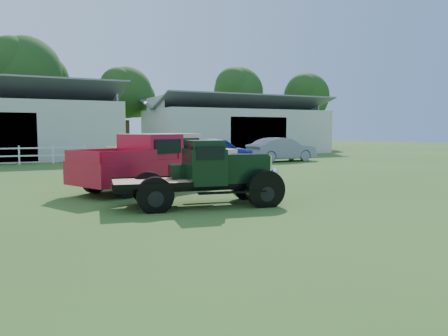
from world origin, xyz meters
name	(u,v)px	position (x,y,z in m)	size (l,w,h in m)	color
ground	(237,210)	(0.00, 0.00, 0.00)	(120.00, 120.00, 0.00)	#3E5A21
shed_right	(236,126)	(14.00, 27.00, 2.60)	(16.80, 9.20, 5.20)	beige
tree_b	(26,91)	(-4.00, 34.00, 5.75)	(6.90, 6.90, 11.50)	#1C4A11
tree_c	(127,106)	(5.00, 33.00, 4.50)	(5.40, 5.40, 9.00)	#1C4A11
tree_d	(238,105)	(18.00, 34.00, 5.00)	(6.00, 6.00, 10.00)	#1C4A11
tree_e	(306,108)	(26.00, 32.00, 4.75)	(5.70, 5.70, 9.50)	#1C4A11
vintage_flatbed	(201,173)	(-0.57, 1.13, 0.94)	(4.74, 1.88, 1.88)	black
red_pickup	(148,162)	(-1.03, 4.92, 1.03)	(5.63, 2.16, 2.05)	red
white_pickup	(174,158)	(0.63, 6.86, 0.99)	(5.39, 2.09, 1.98)	beige
misc_car_blue	(216,151)	(5.85, 13.97, 0.89)	(2.09, 5.20, 1.77)	#232BA4
misc_car_grey	(282,150)	(11.39, 15.06, 0.82)	(1.73, 4.95, 1.63)	slate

